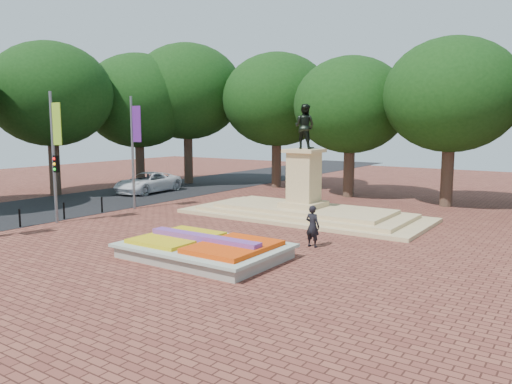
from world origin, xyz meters
TOP-DOWN VIEW (x-y plane):
  - ground at (0.00, 0.00)m, footprint 90.00×90.00m
  - asphalt_street at (-15.00, 5.00)m, footprint 9.00×90.00m
  - flower_bed at (1.03, -2.00)m, footprint 6.30×4.30m
  - monument at (0.00, 8.00)m, footprint 14.00×6.00m
  - tree_row_back at (2.33, 18.00)m, footprint 44.80×8.80m
  - tree_row_street at (-19.50, 4.67)m, footprint 8.40×25.40m
  - banner_poles at (-10.08, -1.31)m, footprint 0.88×11.17m
  - bollard_row at (-10.70, -1.50)m, footprint 0.12×13.12m
  - van at (-15.04, 10.28)m, footprint 2.96×5.83m
  - pedestrian at (3.75, 1.96)m, footprint 0.70×0.49m

SIDE VIEW (x-z plane):
  - ground at x=0.00m, z-range 0.00..0.00m
  - asphalt_street at x=-15.00m, z-range 0.00..0.02m
  - flower_bed at x=1.03m, z-range -0.08..0.83m
  - bollard_row at x=-10.70m, z-range 0.04..1.02m
  - van at x=-15.04m, z-range 0.00..1.58m
  - monument at x=0.00m, z-range -2.32..4.09m
  - pedestrian at x=3.75m, z-range 0.00..1.83m
  - banner_poles at x=-10.08m, z-range 0.38..7.38m
  - tree_row_street at x=-19.50m, z-range 1.40..11.38m
  - tree_row_back at x=2.33m, z-range 1.46..11.89m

